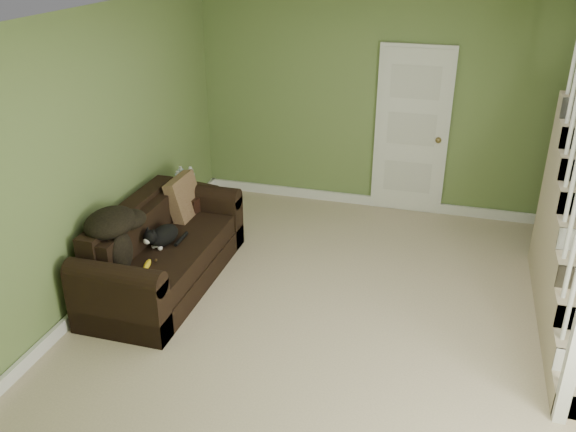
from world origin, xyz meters
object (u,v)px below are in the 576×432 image
Objects in this scene: side_table at (190,213)px; cat at (163,236)px; sofa at (162,254)px; banana at (147,265)px.

side_table is 1.52× the size of cat.
sofa is 10.70× the size of banana.
side_table is 1.45m from banana.
banana is at bearing -77.40° from sofa.
cat reaches higher than banana.
sofa reaches higher than banana.
sofa is 2.47× the size of side_table.
side_table is (-0.14, 0.96, 0.00)m from sofa.
banana is at bearing -80.37° from side_table.
sofa is 0.24m from cat.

